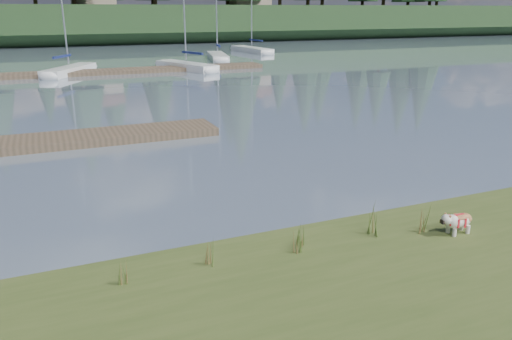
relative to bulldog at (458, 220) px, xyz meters
name	(u,v)px	position (x,y,z in m)	size (l,w,h in m)	color
ground	(74,75)	(-5.37, 33.09, -0.64)	(200.00, 200.00, 0.00)	gray
ridge	(52,25)	(-5.37, 76.09, 1.86)	(200.00, 20.00, 5.00)	black
bulldog	(458,220)	(0.00, 0.00, 0.00)	(0.77, 0.34, 0.46)	silver
dock_far	(101,72)	(-3.37, 33.09, -0.49)	(26.00, 2.20, 0.30)	#4C3D2C
sailboat_bg_2	(73,69)	(-5.28, 34.43, -0.31)	(4.84, 6.98, 10.96)	silver
sailboat_bg_3	(182,65)	(3.18, 33.96, -0.32)	(3.97, 7.81, 11.40)	silver
sailboat_bg_4	(217,55)	(8.65, 41.14, -0.31)	(3.06, 7.69, 11.18)	silver
sailboat_bg_5	(249,49)	(14.74, 47.72, -0.32)	(2.51, 8.40, 11.79)	silver
weed_0	(212,254)	(-5.04, 0.66, -0.06)	(0.17, 0.14, 0.55)	#475B23
weed_1	(298,243)	(-3.41, 0.50, -0.10)	(0.17, 0.14, 0.46)	#475B23
weed_2	(375,221)	(-1.61, 0.60, 0.02)	(0.17, 0.14, 0.73)	#475B23
weed_3	(121,273)	(-6.64, 0.64, -0.08)	(0.17, 0.14, 0.50)	#475B23
weed_4	(299,237)	(-3.26, 0.71, -0.09)	(0.17, 0.14, 0.48)	#475B23
weed_5	(422,220)	(-0.64, 0.33, -0.03)	(0.17, 0.14, 0.63)	#475B23
mud_lip	(183,262)	(-5.37, 1.49, -0.57)	(60.00, 0.50, 0.14)	#33281C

